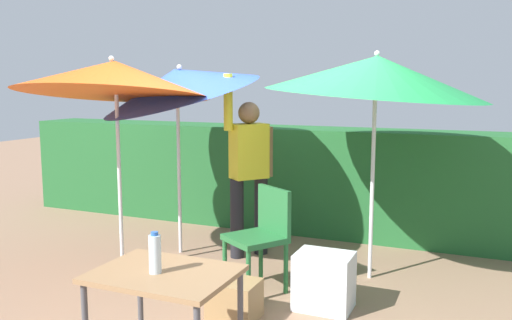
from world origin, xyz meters
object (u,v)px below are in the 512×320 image
Objects in this scene: crate_cardboard at (234,300)px; bottle_water at (155,254)px; umbrella_rainbow at (376,76)px; chair_plastic at (262,232)px; umbrella_orange at (178,83)px; folding_table at (164,286)px; umbrella_yellow at (114,78)px; person_vendor at (249,167)px; cooler_box at (324,281)px.

crate_cardboard is 1.25m from bottle_water.
umbrella_rainbow is 8.75× the size of bottle_water.
bottle_water is (0.04, -1.68, 0.32)m from chair_plastic.
umbrella_orange reaches higher than crate_cardboard.
umbrella_orange is 2.80m from folding_table.
crate_cardboard is at bearing 92.29° from folding_table.
umbrella_rainbow is at bearing 17.57° from umbrella_yellow.
umbrella_orange is at bearing -177.87° from umbrella_rainbow.
umbrella_rainbow is 1.00× the size of umbrella_yellow.
chair_plastic is at bearing 92.60° from folding_table.
chair_plastic is 3.71× the size of bottle_water.
bottle_water is at bearing -108.26° from umbrella_rainbow.
umbrella_rainbow reaches higher than bottle_water.
umbrella_orange is 1.19× the size of person_vendor.
cooler_box is at bearing -103.46° from umbrella_rainbow.
crate_cardboard is at bearing -86.90° from chair_plastic.
crate_cardboard is at bearing 90.42° from bottle_water.
umbrella_orange is at bearing 65.40° from umbrella_yellow.
person_vendor is 1.72m from crate_cardboard.
folding_table reaches higher than cooler_box.
umbrella_rainbow is 2.36× the size of chair_plastic.
folding_table is 0.21m from bottle_water.
cooler_box is (0.61, -0.18, -0.28)m from chair_plastic.
umbrella_yellow reaches higher than bottle_water.
umbrella_rainbow is 1.12× the size of person_vendor.
umbrella_yellow is 2.37× the size of chair_plastic.
umbrella_rainbow reaches higher than folding_table.
umbrella_orange is at bearing 134.64° from crate_cardboard.
chair_plastic is (1.46, 0.06, -1.32)m from umbrella_yellow.
person_vendor is at bearing 109.74° from crate_cardboard.
folding_table is 3.33× the size of bottle_water.
chair_plastic is 0.70m from cooler_box.
bottle_water reaches higher than cooler_box.
umbrella_orange reaches higher than cooler_box.
umbrella_orange reaches higher than person_vendor.
umbrella_yellow reaches higher than folding_table.
umbrella_yellow is at bearing 159.20° from crate_cardboard.
umbrella_yellow reaches higher than cooler_box.
bottle_water reaches higher than chair_plastic.
cooler_box is 1.24× the size of crate_cardboard.
umbrella_yellow is at bearing 132.89° from bottle_water.
umbrella_rainbow is 2.71m from folding_table.
umbrella_rainbow is at bearing 39.07° from chair_plastic.
chair_plastic reaches higher than crate_cardboard.
bottle_water is at bearing -89.58° from crate_cardboard.
bottle_water is at bearing -61.94° from umbrella_orange.
crate_cardboard is (1.20, -1.21, -1.64)m from umbrella_orange.
bottle_water is at bearing -130.58° from folding_table.
crate_cardboard is (-0.78, -1.29, -1.70)m from umbrella_rainbow.
chair_plastic is at bearing 163.42° from cooler_box.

